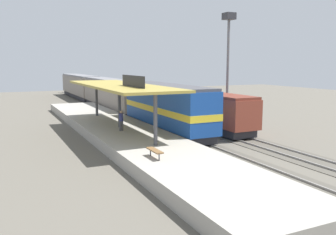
{
  "coord_description": "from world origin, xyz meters",
  "views": [
    {
      "loc": [
        -14.36,
        -30.45,
        6.52
      ],
      "look_at": [
        -1.38,
        -3.26,
        2.0
      ],
      "focal_mm": 38.51,
      "sensor_mm": 36.0,
      "label": 1
    }
  ],
  "objects_px": {
    "platform_bench": "(155,151)",
    "locomotive": "(167,108)",
    "light_mast": "(228,45)",
    "person_waiting": "(121,120)",
    "freight_car": "(211,110)",
    "passenger_carriage_rear": "(80,86)",
    "passenger_carriage_front": "(111,94)"
  },
  "relations": [
    {
      "from": "platform_bench",
      "to": "locomotive",
      "type": "height_order",
      "value": "locomotive"
    },
    {
      "from": "locomotive",
      "to": "light_mast",
      "type": "distance_m",
      "value": 9.93
    },
    {
      "from": "light_mast",
      "to": "person_waiting",
      "type": "xyz_separation_m",
      "value": [
        -12.85,
        -3.15,
        -6.54
      ]
    },
    {
      "from": "platform_bench",
      "to": "freight_car",
      "type": "distance_m",
      "value": 14.97
    },
    {
      "from": "platform_bench",
      "to": "passenger_carriage_rear",
      "type": "relative_size",
      "value": 0.08
    },
    {
      "from": "passenger_carriage_front",
      "to": "person_waiting",
      "type": "xyz_separation_m",
      "value": [
        -5.05,
        -19.74,
        -0.46
      ]
    },
    {
      "from": "platform_bench",
      "to": "locomotive",
      "type": "bearing_deg",
      "value": 61.42
    },
    {
      "from": "platform_bench",
      "to": "passenger_carriage_front",
      "type": "xyz_separation_m",
      "value": [
        6.0,
        29.01,
        0.97
      ]
    },
    {
      "from": "platform_bench",
      "to": "person_waiting",
      "type": "xyz_separation_m",
      "value": [
        0.95,
        9.27,
        0.51
      ]
    },
    {
      "from": "passenger_carriage_rear",
      "to": "freight_car",
      "type": "xyz_separation_m",
      "value": [
        4.6,
        -39.26,
        -0.34
      ]
    },
    {
      "from": "platform_bench",
      "to": "light_mast",
      "type": "distance_m",
      "value": 19.86
    },
    {
      "from": "person_waiting",
      "to": "locomotive",
      "type": "bearing_deg",
      "value": 19.07
    },
    {
      "from": "locomotive",
      "to": "passenger_carriage_rear",
      "type": "height_order",
      "value": "locomotive"
    },
    {
      "from": "platform_bench",
      "to": "passenger_carriage_rear",
      "type": "xyz_separation_m",
      "value": [
        6.0,
        49.81,
        0.97
      ]
    },
    {
      "from": "locomotive",
      "to": "freight_car",
      "type": "distance_m",
      "value": 4.64
    },
    {
      "from": "platform_bench",
      "to": "person_waiting",
      "type": "relative_size",
      "value": 0.99
    },
    {
      "from": "passenger_carriage_front",
      "to": "passenger_carriage_rear",
      "type": "height_order",
      "value": "same"
    },
    {
      "from": "locomotive",
      "to": "person_waiting",
      "type": "relative_size",
      "value": 8.44
    },
    {
      "from": "locomotive",
      "to": "passenger_carriage_front",
      "type": "height_order",
      "value": "locomotive"
    },
    {
      "from": "passenger_carriage_rear",
      "to": "locomotive",
      "type": "bearing_deg",
      "value": -90.0
    },
    {
      "from": "passenger_carriage_rear",
      "to": "light_mast",
      "type": "xyz_separation_m",
      "value": [
        7.8,
        -37.39,
        6.08
      ]
    },
    {
      "from": "freight_car",
      "to": "person_waiting",
      "type": "bearing_deg",
      "value": -172.43
    },
    {
      "from": "locomotive",
      "to": "person_waiting",
      "type": "xyz_separation_m",
      "value": [
        -5.05,
        -1.74,
        -0.56
      ]
    },
    {
      "from": "passenger_carriage_rear",
      "to": "freight_car",
      "type": "distance_m",
      "value": 39.53
    },
    {
      "from": "freight_car",
      "to": "light_mast",
      "type": "relative_size",
      "value": 1.03
    },
    {
      "from": "platform_bench",
      "to": "freight_car",
      "type": "height_order",
      "value": "freight_car"
    },
    {
      "from": "platform_bench",
      "to": "passenger_carriage_front",
      "type": "relative_size",
      "value": 0.08
    },
    {
      "from": "passenger_carriage_rear",
      "to": "freight_car",
      "type": "height_order",
      "value": "passenger_carriage_rear"
    },
    {
      "from": "passenger_carriage_front",
      "to": "passenger_carriage_rear",
      "type": "xyz_separation_m",
      "value": [
        0.0,
        20.8,
        0.0
      ]
    },
    {
      "from": "freight_car",
      "to": "locomotive",
      "type": "bearing_deg",
      "value": 174.28
    },
    {
      "from": "locomotive",
      "to": "passenger_carriage_rear",
      "type": "xyz_separation_m",
      "value": [
        0.0,
        38.8,
        -0.1
      ]
    },
    {
      "from": "person_waiting",
      "to": "freight_car",
      "type": "bearing_deg",
      "value": 7.57
    }
  ]
}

